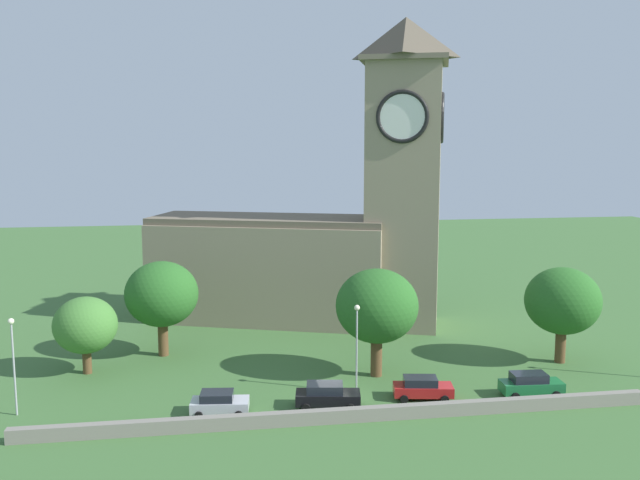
% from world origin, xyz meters
% --- Properties ---
extents(ground_plane, '(200.00, 200.00, 0.00)m').
position_xyz_m(ground_plane, '(0.00, 15.00, 0.00)').
color(ground_plane, '#3D6633').
extents(church, '(32.54, 18.73, 31.78)m').
position_xyz_m(church, '(2.65, 22.50, 9.92)').
color(church, gray).
rests_on(church, ground).
extents(quay_barrier, '(44.77, 0.70, 0.96)m').
position_xyz_m(quay_barrier, '(0.00, -4.67, 0.48)').
color(quay_barrier, gray).
rests_on(quay_barrier, ground).
extents(car_silver, '(4.30, 2.64, 1.64)m').
position_xyz_m(car_silver, '(-8.69, -1.88, 0.83)').
color(car_silver, silver).
rests_on(car_silver, ground).
extents(car_black, '(4.96, 2.83, 1.82)m').
position_xyz_m(car_black, '(-0.86, -1.88, 0.92)').
color(car_black, black).
rests_on(car_black, ground).
extents(car_red, '(4.71, 2.73, 1.69)m').
position_xyz_m(car_red, '(6.57, -1.28, 0.86)').
color(car_red, red).
rests_on(car_red, ground).
extents(car_green, '(4.80, 2.31, 1.84)m').
position_xyz_m(car_green, '(14.93, -2.06, 0.93)').
color(car_green, '#1E6B38').
rests_on(car_green, ground).
extents(streetlamp_west_end, '(0.44, 0.44, 7.10)m').
position_xyz_m(streetlamp_west_end, '(-22.99, 0.14, 4.73)').
color(streetlamp_west_end, '#9EA0A5').
rests_on(streetlamp_west_end, ground).
extents(streetlamp_west_mid, '(0.44, 0.44, 6.96)m').
position_xyz_m(streetlamp_west_mid, '(1.92, 0.85, 4.65)').
color(streetlamp_west_mid, '#9EA0A5').
rests_on(streetlamp_west_mid, ground).
extents(tree_riverside_west, '(6.58, 6.58, 8.70)m').
position_xyz_m(tree_riverside_west, '(-13.59, 12.72, 5.69)').
color(tree_riverside_west, brown).
rests_on(tree_riverside_west, ground).
extents(tree_by_tower, '(5.28, 5.28, 6.55)m').
position_xyz_m(tree_by_tower, '(-19.59, 8.67, 4.15)').
color(tree_by_tower, brown).
rests_on(tree_by_tower, ground).
extents(tree_riverside_east, '(6.53, 6.53, 8.51)m').
position_xyz_m(tree_riverside_east, '(21.24, 5.25, 5.53)').
color(tree_riverside_east, brown).
rests_on(tree_riverside_east, ground).
extents(tree_churchyard, '(6.82, 6.82, 9.04)m').
position_xyz_m(tree_churchyard, '(4.33, 4.31, 5.93)').
color(tree_churchyard, brown).
rests_on(tree_churchyard, ground).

